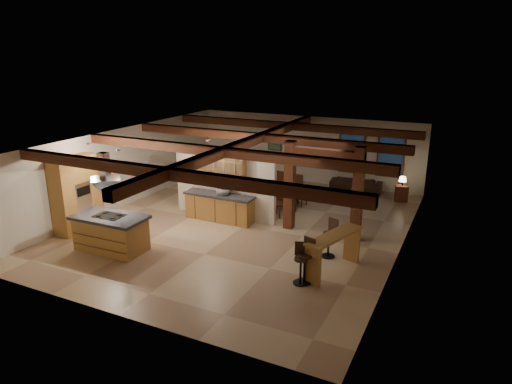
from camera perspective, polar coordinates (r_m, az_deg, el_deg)
ground at (r=15.24m, az=-1.50°, el=-4.23°), size 12.00×12.00×0.00m
room_walls at (r=14.68m, az=-1.55°, el=2.25°), size 12.00×12.00×12.00m
ceiling_beams at (r=14.46m, az=-1.58°, el=6.01°), size 10.00×12.00×0.28m
timber_posts at (r=14.21m, az=8.38°, el=1.50°), size 2.50×0.30×2.90m
partition_wall at (r=15.75m, az=-3.93°, el=0.69°), size 3.80×0.18×2.20m
pantry_cabinet at (r=15.63m, az=-21.50°, el=-0.25°), size 0.67×1.60×2.40m
back_counter at (r=15.62m, az=-4.59°, el=-1.87°), size 2.50×0.66×0.94m
upper_display_cabinet at (r=15.39m, az=-4.33°, el=3.19°), size 1.80×0.36×0.95m
range_hood at (r=13.52m, az=-18.15°, el=0.07°), size 1.10×1.10×1.40m
back_windows at (r=19.32m, az=14.16°, el=4.54°), size 2.70×0.07×1.70m
framed_art at (r=20.55m, az=2.36°, el=6.36°), size 0.65×0.05×0.85m
recessed_cans at (r=14.25m, az=-14.38°, el=5.76°), size 3.16×2.46×0.03m
kitchen_island at (r=13.92m, az=-17.68°, el=-4.85°), size 2.17×1.19×1.06m
dining_table at (r=16.97m, az=2.11°, el=-0.71°), size 2.20×1.61×0.69m
sofa at (r=19.29m, az=12.39°, el=0.98°), size 2.17×1.05×0.61m
microwave at (r=15.36m, az=-4.11°, el=0.07°), size 0.43×0.32×0.22m
bar_counter at (r=12.08m, az=9.69°, el=-6.77°), size 1.07×2.06×1.05m
side_table at (r=18.54m, az=17.72°, el=-0.11°), size 0.57×0.57×0.61m
table_lamp at (r=18.39m, az=17.87°, el=1.53°), size 0.29×0.29×0.35m
bar_stool_a at (r=11.52m, az=6.24°, el=-8.50°), size 0.43×0.44×1.17m
bar_stool_b at (r=11.49m, az=5.62°, el=-8.84°), size 0.40×0.41×1.06m
bar_stool_c at (r=12.99m, az=9.21°, el=-5.68°), size 0.42×0.43×1.11m
dining_chairs at (r=16.88m, az=2.12°, el=0.24°), size 2.23×2.23×1.26m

